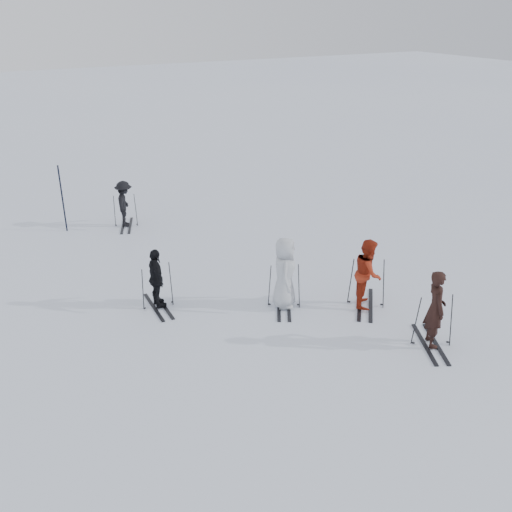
{
  "coord_description": "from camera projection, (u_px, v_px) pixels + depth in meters",
  "views": [
    {
      "loc": [
        -6.48,
        -11.12,
        7.16
      ],
      "look_at": [
        0.0,
        1.0,
        1.0
      ],
      "focal_mm": 40.0,
      "sensor_mm": 36.0,
      "label": 1
    }
  ],
  "objects": [
    {
      "name": "skier_near_dark",
      "position": [
        435.0,
        310.0,
        12.63
      ],
      "size": [
        0.68,
        0.79,
        1.82
      ],
      "primitive_type": "imported",
      "rotation": [
        0.0,
        0.0,
        1.12
      ],
      "color": "black",
      "rests_on": "ground"
    },
    {
      "name": "skis_uphill_far",
      "position": [
        125.0,
        210.0,
        19.61
      ],
      "size": [
        1.8,
        1.35,
        1.17
      ],
      "primitive_type": null,
      "rotation": [
        0.0,
        0.0,
        1.22
      ],
      "color": "black",
      "rests_on": "ground"
    },
    {
      "name": "skis_uphill_left",
      "position": [
        157.0,
        286.0,
        14.36
      ],
      "size": [
        1.67,
        0.92,
        1.2
      ],
      "primitive_type": null,
      "rotation": [
        0.0,
        0.0,
        1.54
      ],
      "color": "black",
      "rests_on": "ground"
    },
    {
      "name": "skis_red",
      "position": [
        367.0,
        282.0,
        14.42
      ],
      "size": [
        2.05,
        1.91,
        1.34
      ],
      "primitive_type": null,
      "rotation": [
        0.0,
        0.0,
        0.9
      ],
      "color": "black",
      "rests_on": "ground"
    },
    {
      "name": "skier_uphill_left",
      "position": [
        157.0,
        279.0,
        14.29
      ],
      "size": [
        0.41,
        0.92,
        1.56
      ],
      "primitive_type": "imported",
      "rotation": [
        0.0,
        0.0,
        1.54
      ],
      "color": "black",
      "rests_on": "ground"
    },
    {
      "name": "piste_marker",
      "position": [
        62.0,
        199.0,
        18.98
      ],
      "size": [
        0.07,
        0.07,
        2.28
      ],
      "primitive_type": "cylinder",
      "rotation": [
        0.0,
        0.0,
        0.41
      ],
      "color": "black",
      "rests_on": "ground"
    },
    {
      "name": "skier_uphill_far",
      "position": [
        125.0,
        204.0,
        19.53
      ],
      "size": [
        0.9,
        1.16,
        1.58
      ],
      "primitive_type": "imported",
      "rotation": [
        0.0,
        0.0,
        1.22
      ],
      "color": "black",
      "rests_on": "ground"
    },
    {
      "name": "ground",
      "position": [
        274.0,
        305.0,
        14.67
      ],
      "size": [
        120.0,
        120.0,
        0.0
      ],
      "primitive_type": "plane",
      "color": "silver",
      "rests_on": "ground"
    },
    {
      "name": "skis_grey",
      "position": [
        284.0,
        285.0,
        14.39
      ],
      "size": [
        1.87,
        1.58,
        1.21
      ],
      "primitive_type": null,
      "rotation": [
        0.0,
        0.0,
        1.05
      ],
      "color": "black",
      "rests_on": "ground"
    },
    {
      "name": "skis_near_dark",
      "position": [
        434.0,
        320.0,
        12.74
      ],
      "size": [
        2.01,
        1.62,
        1.3
      ],
      "primitive_type": null,
      "rotation": [
        0.0,
        0.0,
        1.12
      ],
      "color": "black",
      "rests_on": "ground"
    },
    {
      "name": "skier_red",
      "position": [
        368.0,
        274.0,
        14.33
      ],
      "size": [
        1.07,
        1.1,
        1.78
      ],
      "primitive_type": "imported",
      "rotation": [
        0.0,
        0.0,
        0.9
      ],
      "color": "maroon",
      "rests_on": "ground"
    },
    {
      "name": "skier_grey",
      "position": [
        285.0,
        274.0,
        14.26
      ],
      "size": [
        0.96,
        1.08,
        1.85
      ],
      "primitive_type": "imported",
      "rotation": [
        0.0,
        0.0,
        1.05
      ],
      "color": "silver",
      "rests_on": "ground"
    }
  ]
}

